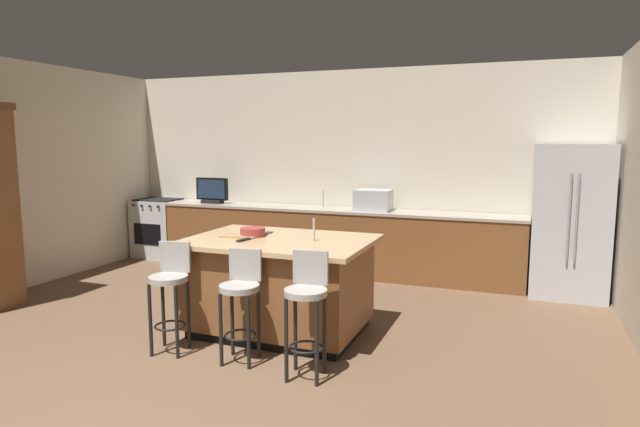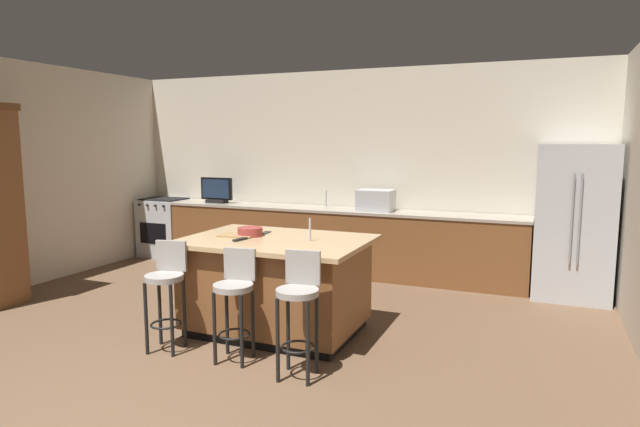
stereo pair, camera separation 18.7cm
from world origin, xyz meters
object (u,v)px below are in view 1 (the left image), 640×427
at_px(bar_stool_right, 307,303).
at_px(cutting_board, 240,236).
at_px(cell_phone, 267,233).
at_px(range_oven, 159,228).
at_px(refrigerator, 570,221).
at_px(bar_stool_left, 170,287).
at_px(bar_stool_center, 241,296).
at_px(kitchen_island, 280,285).
at_px(tv_remote, 244,240).
at_px(tv_monitor, 212,191).
at_px(microwave, 373,200).
at_px(fruit_bowl, 253,232).

xyz_separation_m(bar_stool_right, cutting_board, (-1.05, 0.81, 0.33)).
bearing_deg(cell_phone, cutting_board, -123.26).
bearing_deg(range_oven, refrigerator, -0.61).
bearing_deg(range_oven, bar_stool_left, -51.18).
height_order(refrigerator, bar_stool_center, refrigerator).
bearing_deg(bar_stool_left, kitchen_island, 37.85).
bearing_deg(tv_remote, tv_monitor, 138.95).
distance_m(bar_stool_right, tv_remote, 1.15).
bearing_deg(microwave, cell_phone, -103.09).
bearing_deg(bar_stool_center, fruit_bowl, 103.23).
relative_size(kitchen_island, range_oven, 1.87).
relative_size(range_oven, bar_stool_center, 0.99).
bearing_deg(range_oven, microwave, 0.02).
bearing_deg(cutting_board, microwave, 74.77).
bearing_deg(kitchen_island, tv_remote, -141.06).
height_order(microwave, tv_remote, microwave).
relative_size(bar_stool_right, tv_remote, 5.92).
bearing_deg(range_oven, tv_remote, -41.34).
xyz_separation_m(kitchen_island, microwave, (0.27, 2.46, 0.59)).
relative_size(refrigerator, bar_stool_left, 1.88).
xyz_separation_m(range_oven, bar_stool_center, (3.31, -3.22, 0.10)).
xyz_separation_m(kitchen_island, tv_remote, (-0.27, -0.22, 0.47)).
bearing_deg(tv_monitor, cutting_board, -52.78).
distance_m(bar_stool_center, cutting_board, 0.91).
bearing_deg(bar_stool_left, refrigerator, 32.10).
bearing_deg(refrigerator, tv_monitor, 179.84).
distance_m(range_oven, bar_stool_left, 4.17).
xyz_separation_m(refrigerator, bar_stool_left, (-3.43, -3.19, -0.33)).
distance_m(refrigerator, fruit_bowl, 3.85).
xyz_separation_m(microwave, bar_stool_right, (0.37, -3.31, -0.46)).
height_order(bar_stool_left, tv_remote, bar_stool_left).
bearing_deg(bar_stool_left, bar_stool_center, -8.00).
bearing_deg(fruit_bowl, cutting_board, -148.43).
height_order(kitchen_island, refrigerator, refrigerator).
distance_m(range_oven, microwave, 3.63).
relative_size(kitchen_island, bar_stool_center, 1.85).
height_order(microwave, bar_stool_left, microwave).
distance_m(bar_stool_center, bar_stool_right, 0.65).
relative_size(range_oven, tv_monitor, 1.77).
height_order(bar_stool_center, tv_remote, bar_stool_center).
xyz_separation_m(bar_stool_right, cell_phone, (-0.89, 1.09, 0.33)).
relative_size(refrigerator, tv_remote, 10.84).
bearing_deg(kitchen_island, fruit_bowl, 174.24).
xyz_separation_m(kitchen_island, bar_stool_right, (0.64, -0.85, 0.13)).
xyz_separation_m(refrigerator, range_oven, (-6.04, 0.06, -0.45)).
bearing_deg(tv_monitor, fruit_bowl, -50.45).
xyz_separation_m(refrigerator, tv_remote, (-3.00, -2.61, 0.02)).
xyz_separation_m(kitchen_island, cell_phone, (-0.25, 0.24, 0.46)).
relative_size(kitchen_island, tv_remote, 10.42).
distance_m(bar_stool_left, tv_remote, 0.80).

